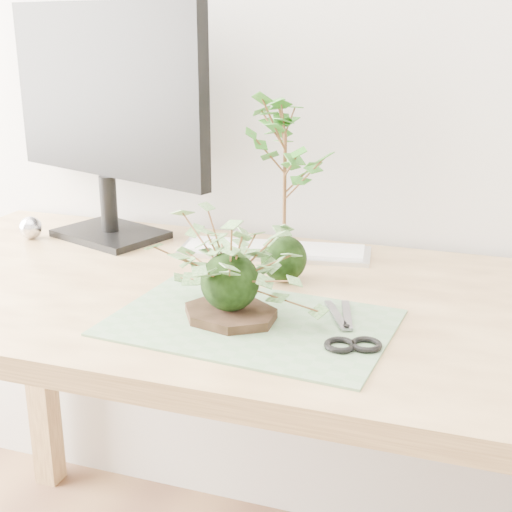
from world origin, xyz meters
name	(u,v)px	position (x,y,z in m)	size (l,w,h in m)	color
desk	(282,343)	(0.02, 1.23, 0.65)	(1.60, 0.70, 0.74)	#DFBA7D
cutting_mat	(251,322)	(0.00, 1.10, 0.74)	(0.43, 0.29, 0.00)	gray
stone_dish	(230,314)	(-0.03, 1.10, 0.75)	(0.16, 0.16, 0.01)	black
ivy_kokedama	(230,255)	(-0.03, 1.10, 0.85)	(0.28, 0.28, 0.19)	black
maple_kokedama	(285,146)	(0.00, 1.31, 0.99)	(0.23, 0.23, 0.35)	black
keyboard	(275,250)	(-0.07, 1.45, 0.75)	(0.40, 0.17, 0.02)	silver
monitor	(104,106)	(-0.44, 1.46, 1.02)	(0.54, 0.23, 0.49)	black
foil_ball	(31,228)	(-0.60, 1.38, 0.76)	(0.05, 0.05, 0.05)	white
scissors	(343,337)	(0.16, 1.08, 0.75)	(0.10, 0.20, 0.01)	gray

